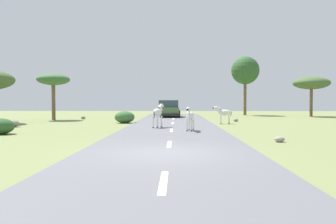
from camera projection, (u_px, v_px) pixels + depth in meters
The scene contains 17 objects.
ground_plane at pixel (166, 154), 10.87m from camera, with size 90.00×90.00×0.00m, color olive.
road at pixel (168, 153), 10.87m from camera, with size 6.00×64.00×0.05m, color slate.
lane_markings at pixel (167, 157), 9.87m from camera, with size 0.16×56.00×0.01m.
zebra_0 at pixel (190, 116), 18.57m from camera, with size 0.58×1.46×1.40m.
zebra_1 at pixel (224, 113), 24.95m from camera, with size 1.46×0.42×1.38m.
zebra_2 at pixel (158, 113), 20.89m from camera, with size 0.79×1.59×1.55m.
car_0 at pixel (170, 109), 34.56m from camera, with size 2.05×4.35×1.74m.
car_1 at pixel (166, 108), 40.05m from camera, with size 2.07×4.37×1.74m.
tree_0 at pixel (245, 71), 39.64m from camera, with size 3.32×3.32×7.02m.
tree_1 at pixel (311, 83), 36.21m from camera, with size 3.88×3.88×4.34m.
tree_3 at pixel (53, 80), 29.78m from camera, with size 2.90×2.90×4.15m.
bush_1 at pixel (1, 126), 17.16m from camera, with size 1.38×1.24×0.83m, color #2D5628.
bush_2 at pixel (125, 117), 25.72m from camera, with size 1.55×1.39×0.93m, color #386633.
rock_1 at pixel (279, 139), 13.93m from camera, with size 0.44×0.35×0.24m, color gray.
rock_2 at pixel (13, 124), 21.87m from camera, with size 0.76×0.74×0.46m, color gray.
rock_3 at pixel (236, 120), 27.69m from camera, with size 0.40×0.42×0.25m, color gray.
rock_4 at pixel (83, 118), 31.10m from camera, with size 0.42×0.31×0.29m, color gray.
Camera 1 is at (0.34, -10.82, 1.74)m, focal length 35.49 mm.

